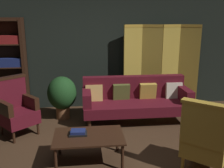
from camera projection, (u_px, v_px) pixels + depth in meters
The scene contains 11 objects.
ground_plane at pixel (118, 158), 3.85m from camera, with size 10.00×10.00×0.00m, color #3D2819.
back_wall at pixel (104, 47), 5.85m from camera, with size 7.20×0.10×2.80m, color black.
folding_screen at pixel (161, 65), 5.86m from camera, with size 1.74×0.26×1.90m.
bookshelf at pixel (5, 65), 5.46m from camera, with size 0.90×0.32×2.05m.
velvet_couch at pixel (135, 99), 5.19m from camera, with size 2.12×0.78×0.88m.
coffee_table at pixel (89, 138), 3.67m from camera, with size 1.00×0.64×0.42m.
armchair_gilt_accent at pixel (206, 138), 3.43m from camera, with size 0.82×0.81×1.04m.
armchair_wing_left at pixel (16, 108), 4.56m from camera, with size 0.81×0.81×1.04m.
potted_plant at pixel (62, 95), 5.26m from camera, with size 0.60×0.60×0.89m.
book_black_cloth at pixel (78, 134), 3.69m from camera, with size 0.26×0.17×0.03m, color black.
book_navy_cloth at pixel (78, 132), 3.68m from camera, with size 0.21×0.15×0.04m, color navy.
Camera 1 is at (-0.47, -3.41, 2.07)m, focal length 41.11 mm.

